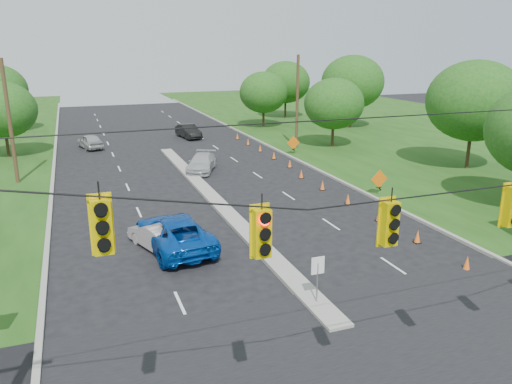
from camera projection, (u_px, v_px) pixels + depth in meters
name	position (u px, v px, depth m)	size (l,w,h in m)	color
curb_left	(53.00, 180.00, 37.82)	(0.25, 110.00, 0.16)	gray
curb_right	(295.00, 160.00, 44.55)	(0.25, 110.00, 0.16)	gray
median	(213.00, 199.00, 33.08)	(1.00, 34.00, 0.18)	gray
median_sign	(318.00, 271.00, 19.17)	(0.55, 0.06, 2.05)	gray
signal_span	(455.00, 256.00, 11.87)	(25.60, 0.32, 9.00)	#422D1C
utility_pole_far_left	(10.00, 123.00, 35.75)	(0.28, 0.28, 9.00)	#422D1C
utility_pole_far_right	(297.00, 102.00, 48.58)	(0.28, 0.28, 9.00)	#422D1C
cone_1	(467.00, 263.00, 22.55)	(0.32, 0.32, 0.70)	orange
cone_2	(418.00, 236.00, 25.70)	(0.32, 0.32, 0.70)	orange
cone_3	(379.00, 216.00, 28.85)	(0.32, 0.32, 0.70)	orange
cone_4	(348.00, 199.00, 32.00)	(0.32, 0.32, 0.70)	orange
cone_5	(323.00, 185.00, 35.15)	(0.32, 0.32, 0.70)	orange
cone_6	(301.00, 174.00, 38.30)	(0.32, 0.32, 0.70)	orange
cone_7	(290.00, 163.00, 41.65)	(0.32, 0.32, 0.70)	orange
cone_8	(274.00, 155.00, 44.80)	(0.32, 0.32, 0.70)	orange
cone_9	(260.00, 148.00, 47.95)	(0.32, 0.32, 0.70)	orange
cone_10	(248.00, 142.00, 51.10)	(0.32, 0.32, 0.70)	orange
cone_11	(237.00, 136.00, 54.25)	(0.32, 0.32, 0.70)	orange
work_sign_1	(379.00, 180.00, 33.68)	(1.27, 0.58, 1.37)	black
work_sign_2	(293.00, 143.00, 46.27)	(1.27, 0.58, 1.37)	black
tree_5	(2.00, 110.00, 44.29)	(5.88, 5.88, 6.86)	black
tree_8	(475.00, 101.00, 39.74)	(7.56, 7.56, 8.82)	black
tree_9	(334.00, 104.00, 48.89)	(5.88, 5.88, 6.86)	black
tree_10	(353.00, 82.00, 60.20)	(7.56, 7.56, 8.82)	black
tree_11	(286.00, 82.00, 68.94)	(6.72, 6.72, 7.84)	black
tree_12	(263.00, 92.00, 60.82)	(5.88, 5.88, 6.86)	black
white_sedan	(157.00, 236.00, 24.93)	(1.38, 3.95, 1.30)	#B8ABAE
blue_pickup	(175.00, 233.00, 24.85)	(2.79, 6.06, 1.68)	#0743AA
silver_car_far	(202.00, 163.00, 40.35)	(1.93, 4.76, 1.38)	#B6B5B9
silver_car_oncoming	(90.00, 141.00, 49.35)	(1.69, 4.19, 1.43)	#A9A9A9
dark_car_receding	(188.00, 131.00, 54.99)	(1.56, 4.49, 1.48)	black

